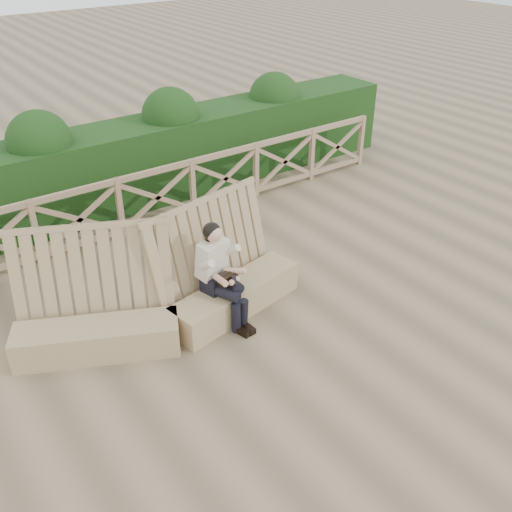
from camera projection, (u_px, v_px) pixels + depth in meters
ground at (278, 321)px, 7.92m from camera, size 60.00×60.00×0.00m
bench at (167, 303)px, 7.62m from camera, size 4.03×1.59×1.57m
woman at (220, 271)px, 7.62m from camera, size 0.51×0.94×1.45m
guardrail at (157, 197)px, 10.06m from camera, size 10.10×0.09×1.10m
hedge at (127, 166)px, 10.79m from camera, size 12.00×1.20×1.50m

